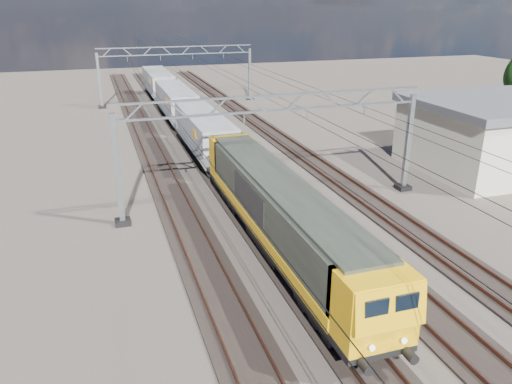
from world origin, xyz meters
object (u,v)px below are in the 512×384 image
object	(u,v)px
catenary_gantry_far	(178,73)
hopper_wagon_lead	(204,132)
catenary_gantry_mid	(276,147)
locomotive	(280,212)
hopper_wagon_third	(158,82)
hopper_wagon_mid	(176,101)

from	to	relation	value
catenary_gantry_far	hopper_wagon_lead	xyz separation A→B (m)	(-2.00, -24.44, -1.67)
catenary_gantry_mid	locomotive	distance (m)	6.65
hopper_wagon_third	hopper_wagon_lead	bearing A→B (deg)	-90.00
catenary_gantry_mid	hopper_wagon_third	world-z (taller)	catenary_gantry_mid
locomotive	hopper_wagon_lead	world-z (taller)	locomotive
catenary_gantry_far	hopper_wagon_third	bearing A→B (deg)	116.82
catenary_gantry_far	hopper_wagon_lead	bearing A→B (deg)	-94.68
hopper_wagon_lead	hopper_wagon_third	distance (m)	28.40
catenary_gantry_mid	catenary_gantry_far	bearing A→B (deg)	90.00
locomotive	hopper_wagon_lead	size ratio (longest dim) A/B	1.62
catenary_gantry_mid	locomotive	size ratio (longest dim) A/B	0.94
hopper_wagon_lead	hopper_wagon_mid	world-z (taller)	same
catenary_gantry_far	hopper_wagon_third	distance (m)	4.74
catenary_gantry_far	hopper_wagon_lead	distance (m)	24.58
locomotive	hopper_wagon_mid	bearing A→B (deg)	90.00
hopper_wagon_mid	catenary_gantry_mid	bearing A→B (deg)	-85.56
catenary_gantry_far	locomotive	distance (m)	42.22
hopper_wagon_mid	hopper_wagon_third	size ratio (longest dim) A/B	1.00
catenary_gantry_mid	catenary_gantry_far	size ratio (longest dim) A/B	1.00
catenary_gantry_far	hopper_wagon_mid	distance (m)	10.57
catenary_gantry_far	hopper_wagon_third	size ratio (longest dim) A/B	1.53
catenary_gantry_mid	locomotive	bearing A→B (deg)	-108.04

